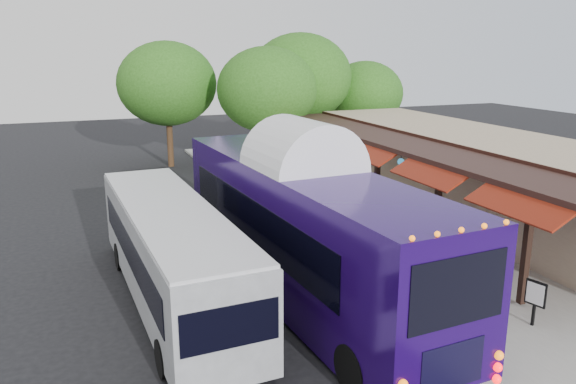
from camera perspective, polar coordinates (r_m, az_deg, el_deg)
name	(u,v)px	position (r m, az deg, el deg)	size (l,w,h in m)	color
ground	(334,277)	(18.14, 4.73, -8.60)	(90.00, 90.00, 0.00)	black
sidewalk	(401,222)	(23.73, 11.40, -3.04)	(10.00, 40.00, 0.15)	#9E9B93
curb	(290,236)	(21.55, 0.19, -4.54)	(0.20, 40.00, 0.16)	gray
station_shelter	(471,174)	(25.23, 18.10, 1.74)	(8.15, 20.00, 3.60)	tan
coach_bus	(303,223)	(16.12, 1.49, -3.14)	(3.60, 13.04, 4.13)	#1D064E
city_bus	(171,250)	(16.20, -11.76, -5.80)	(2.79, 10.63, 2.83)	gray
ped_a	(328,224)	(19.70, 4.13, -3.24)	(0.70, 0.46, 1.93)	black
ped_b	(271,188)	(24.78, -1.75, 0.38)	(0.89, 0.69, 1.84)	black
ped_c	(351,212)	(21.87, 6.41, -2.02)	(0.91, 0.38, 1.55)	black
ped_d	(350,206)	(22.01, 6.28, -1.43)	(1.22, 0.70, 1.90)	black
sign_board	(535,296)	(15.81, 23.84, -9.61)	(0.20, 0.54, 1.22)	black
tree_left	(267,90)	(31.96, -2.14, 10.35)	(5.63, 5.63, 7.21)	#382314
tree_mid	(300,77)	(34.84, 1.25, 11.57)	(6.25, 6.25, 8.00)	#382314
tree_right	(365,94)	(37.23, 7.81, 9.86)	(4.91, 4.91, 6.29)	#382314
tree_far	(167,84)	(34.69, -12.19, 10.70)	(5.87, 5.87, 7.51)	#382314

